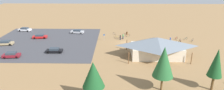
% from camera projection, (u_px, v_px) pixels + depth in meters
% --- Properties ---
extents(ground, '(160.00, 160.00, 0.00)m').
position_uv_depth(ground, '(125.00, 43.00, 62.06)').
color(ground, '#937047').
rests_on(ground, ground).
extents(parking_lot_asphalt, '(32.39, 30.56, 0.05)m').
position_uv_depth(parking_lot_asphalt, '(45.00, 42.00, 62.45)').
color(parking_lot_asphalt, '#424247').
rests_on(parking_lot_asphalt, ground).
extents(bike_pavilion, '(15.08, 9.27, 5.13)m').
position_uv_depth(bike_pavilion, '(157.00, 46.00, 50.98)').
color(bike_pavilion, beige).
rests_on(bike_pavilion, ground).
extents(trash_bin, '(0.60, 0.60, 0.90)m').
position_uv_depth(trash_bin, '(127.00, 33.00, 70.11)').
color(trash_bin, brown).
rests_on(trash_bin, ground).
extents(lot_sign, '(0.56, 0.08, 2.20)m').
position_uv_depth(lot_sign, '(104.00, 36.00, 63.35)').
color(lot_sign, '#99999E').
rests_on(lot_sign, ground).
extents(pine_center, '(2.57, 2.57, 8.16)m').
position_uv_depth(pine_center, '(216.00, 63.00, 35.42)').
color(pine_center, brown).
rests_on(pine_center, ground).
extents(pine_west, '(3.74, 3.74, 8.55)m').
position_uv_depth(pine_west, '(164.00, 62.00, 35.25)').
color(pine_west, brown).
rests_on(pine_west, ground).
extents(pine_far_east, '(3.69, 3.69, 7.23)m').
position_uv_depth(pine_far_east, '(93.00, 75.00, 32.38)').
color(pine_far_east, brown).
rests_on(pine_far_east, ground).
extents(bicycle_orange_yard_center, '(1.63, 0.78, 0.82)m').
position_uv_depth(bicycle_orange_yard_center, '(127.00, 35.00, 67.67)').
color(bicycle_orange_yard_center, black).
rests_on(bicycle_orange_yard_center, ground).
extents(bicycle_teal_trailside, '(1.45, 1.01, 0.85)m').
position_uv_depth(bicycle_teal_trailside, '(186.00, 39.00, 64.42)').
color(bicycle_teal_trailside, black).
rests_on(bicycle_teal_trailside, ground).
extents(bicycle_red_yard_left, '(1.18, 1.26, 0.85)m').
position_uv_depth(bicycle_red_yard_left, '(176.00, 38.00, 64.83)').
color(bicycle_red_yard_left, black).
rests_on(bicycle_red_yard_left, ground).
extents(bicycle_green_by_bin, '(1.72, 0.48, 0.80)m').
position_uv_depth(bicycle_green_by_bin, '(178.00, 42.00, 61.30)').
color(bicycle_green_by_bin, black).
rests_on(bicycle_green_by_bin, ground).
extents(bicycle_yellow_edge_south, '(1.73, 0.48, 0.90)m').
position_uv_depth(bicycle_yellow_edge_south, '(117.00, 37.00, 65.89)').
color(bicycle_yellow_edge_south, black).
rests_on(bicycle_yellow_edge_south, ground).
extents(bicycle_silver_lone_west, '(0.96, 1.38, 0.76)m').
position_uv_depth(bicycle_silver_lone_west, '(114.00, 34.00, 69.64)').
color(bicycle_silver_lone_west, black).
rests_on(bicycle_silver_lone_west, ground).
extents(bicycle_white_back_row, '(1.11, 1.35, 0.79)m').
position_uv_depth(bicycle_white_back_row, '(192.00, 40.00, 62.91)').
color(bicycle_white_back_row, black).
rests_on(bicycle_white_back_row, ground).
extents(bicycle_purple_near_sign, '(0.48, 1.65, 0.80)m').
position_uv_depth(bicycle_purple_near_sign, '(180.00, 41.00, 62.78)').
color(bicycle_purple_near_sign, black).
rests_on(bicycle_purple_near_sign, ground).
extents(car_black_front_row, '(4.39, 1.92, 1.29)m').
position_uv_depth(car_black_front_row, '(54.00, 50.00, 54.12)').
color(car_black_front_row, black).
rests_on(car_black_front_row, parking_lot_asphalt).
extents(car_red_far_end, '(4.68, 2.17, 1.34)m').
position_uv_depth(car_red_far_end, '(40.00, 36.00, 65.66)').
color(car_red_far_end, red).
rests_on(car_red_far_end, parking_lot_asphalt).
extents(car_silver_inner_stall, '(4.67, 2.38, 1.34)m').
position_uv_depth(car_silver_inner_stall, '(77.00, 32.00, 70.92)').
color(car_silver_inner_stall, '#BCBCC1').
rests_on(car_silver_inner_stall, parking_lot_asphalt).
extents(car_tan_end_stall, '(4.69, 2.44, 1.37)m').
position_uv_depth(car_tan_end_stall, '(5.00, 43.00, 59.69)').
color(car_tan_end_stall, tan).
rests_on(car_tan_end_stall, parking_lot_asphalt).
extents(car_white_near_entry, '(4.62, 2.42, 1.30)m').
position_uv_depth(car_white_near_entry, '(25.00, 29.00, 73.65)').
color(car_white_near_entry, white).
rests_on(car_white_near_entry, parking_lot_asphalt).
extents(car_maroon_mid_lot, '(4.38, 2.21, 1.41)m').
position_uv_depth(car_maroon_mid_lot, '(11.00, 55.00, 50.96)').
color(car_maroon_mid_lot, maroon).
rests_on(car_maroon_mid_lot, parking_lot_asphalt).
extents(visitor_at_bikes, '(0.36, 0.36, 1.70)m').
position_uv_depth(visitor_at_bikes, '(170.00, 39.00, 62.18)').
color(visitor_at_bikes, '#2D3347').
rests_on(visitor_at_bikes, ground).
extents(visitor_by_pavilion, '(0.36, 0.40, 1.79)m').
position_uv_depth(visitor_by_pavilion, '(123.00, 36.00, 65.00)').
color(visitor_by_pavilion, '#2D3347').
rests_on(visitor_by_pavilion, ground).
extents(visitor_near_lot, '(0.40, 0.37, 1.74)m').
position_uv_depth(visitor_near_lot, '(120.00, 37.00, 64.28)').
color(visitor_near_lot, '#2D3347').
rests_on(visitor_near_lot, ground).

